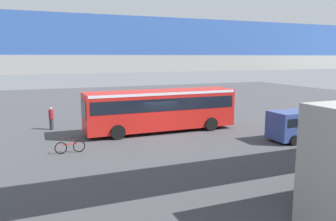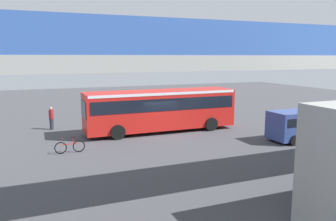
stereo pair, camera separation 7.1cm
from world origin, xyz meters
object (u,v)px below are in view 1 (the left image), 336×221
pedestrian (51,118)px  traffic_sign (169,102)px  city_bus (161,107)px  bicycle_red (70,147)px  parked_van (303,123)px

pedestrian → traffic_sign: size_ratio=0.64×
city_bus → traffic_sign: size_ratio=4.12×
traffic_sign → city_bus: bearing=53.6°
traffic_sign → bicycle_red: bearing=32.7°
city_bus → bicycle_red: size_ratio=6.52×
parked_van → city_bus: bearing=-37.3°
bicycle_red → parked_van: bearing=169.7°
traffic_sign → parked_van: bearing=127.6°
parked_van → bicycle_red: (15.17, -2.76, -0.81)m
city_bus → parked_van: size_ratio=2.40×
parked_van → pedestrian: size_ratio=2.68×
city_bus → bicycle_red: 8.01m
parked_van → traffic_sign: (6.44, -8.37, 0.71)m
parked_van → pedestrian: bearing=-32.4°
city_bus → bicycle_red: bearing=25.5°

